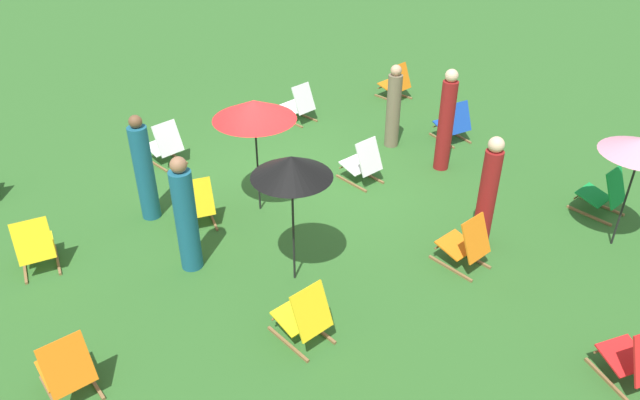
% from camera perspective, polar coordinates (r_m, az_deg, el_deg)
% --- Properties ---
extents(ground_plane, '(40.00, 40.00, 0.00)m').
position_cam_1_polar(ground_plane, '(10.25, -3.44, 0.68)').
color(ground_plane, '#2D6026').
extents(deckchair_0, '(0.61, 0.84, 0.83)m').
position_cam_1_polar(deckchair_0, '(10.42, 4.14, 3.58)').
color(deckchair_0, olive).
rests_on(deckchair_0, ground).
extents(deckchair_1, '(0.60, 0.83, 0.83)m').
position_cam_1_polar(deckchair_1, '(9.45, -11.81, -0.34)').
color(deckchair_1, olive).
rests_on(deckchair_1, ground).
extents(deckchair_2, '(0.58, 0.82, 0.83)m').
position_cam_1_polar(deckchair_2, '(7.20, -23.29, -14.76)').
color(deckchair_2, olive).
rests_on(deckchair_2, ground).
extents(deckchair_3, '(0.65, 0.86, 0.83)m').
position_cam_1_polar(deckchair_3, '(12.77, -2.03, 9.18)').
color(deckchair_3, olive).
rests_on(deckchair_3, ground).
extents(deckchair_4, '(0.61, 0.84, 0.83)m').
position_cam_1_polar(deckchair_4, '(10.54, 25.73, 0.55)').
color(deckchair_4, olive).
rests_on(deckchair_4, ground).
extents(deckchair_5, '(0.61, 0.84, 0.83)m').
position_cam_1_polar(deckchair_5, '(7.23, -1.57, -11.17)').
color(deckchair_5, olive).
rests_on(deckchair_5, ground).
extents(deckchair_6, '(0.53, 0.79, 0.83)m').
position_cam_1_polar(deckchair_6, '(9.23, -25.79, -4.04)').
color(deckchair_6, olive).
rests_on(deckchair_6, ground).
extents(deckchair_7, '(0.61, 0.84, 0.83)m').
position_cam_1_polar(deckchair_7, '(8.61, 13.89, -4.17)').
color(deckchair_7, olive).
rests_on(deckchair_7, ground).
extents(deckchair_9, '(0.49, 0.77, 0.83)m').
position_cam_1_polar(deckchair_9, '(12.19, 12.79, 7.23)').
color(deckchair_9, olive).
rests_on(deckchair_9, ground).
extents(deckchair_10, '(0.61, 0.83, 0.83)m').
position_cam_1_polar(deckchair_10, '(7.61, 28.25, -13.38)').
color(deckchair_10, olive).
rests_on(deckchair_10, ground).
extents(deckchair_12, '(0.65, 0.85, 0.83)m').
position_cam_1_polar(deckchair_12, '(14.05, 7.36, 11.13)').
color(deckchair_12, olive).
rests_on(deckchair_12, ground).
extents(deckchair_13, '(0.65, 0.86, 0.83)m').
position_cam_1_polar(deckchair_13, '(11.40, -14.74, 5.18)').
color(deckchair_13, olive).
rests_on(deckchair_13, ground).
extents(umbrella_1, '(1.05, 1.05, 1.92)m').
position_cam_1_polar(umbrella_1, '(7.37, -2.77, 3.21)').
color(umbrella_1, black).
rests_on(umbrella_1, ground).
extents(umbrella_2, '(1.29, 1.29, 1.92)m').
position_cam_1_polar(umbrella_2, '(9.03, -6.38, 8.64)').
color(umbrella_2, black).
rests_on(umbrella_2, ground).
extents(person_0, '(0.36, 0.36, 1.65)m').
position_cam_1_polar(person_0, '(11.61, 7.11, 8.79)').
color(person_0, '#72664C').
rests_on(person_0, ground).
extents(person_1, '(0.38, 0.38, 1.76)m').
position_cam_1_polar(person_1, '(8.28, -12.83, -1.63)').
color(person_1, '#195972').
rests_on(person_1, ground).
extents(person_2, '(0.35, 0.35, 1.77)m').
position_cam_1_polar(person_2, '(9.59, -16.61, 2.72)').
color(person_2, '#195972').
rests_on(person_2, ground).
extents(person_3, '(0.32, 0.32, 1.90)m').
position_cam_1_polar(person_3, '(10.84, 12.06, 7.37)').
color(person_3, maroon).
rests_on(person_3, ground).
extents(person_4, '(0.35, 0.35, 1.78)m').
position_cam_1_polar(person_4, '(8.87, 15.88, 0.57)').
color(person_4, maroon).
rests_on(person_4, ground).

